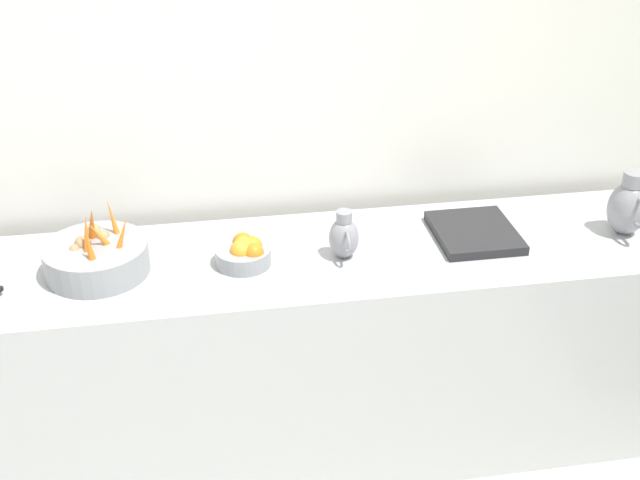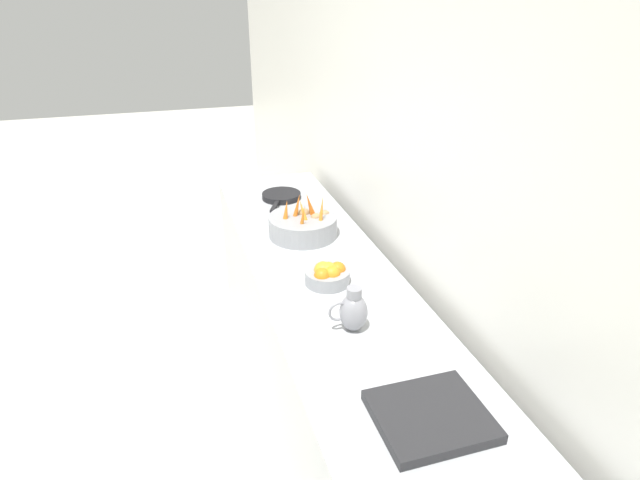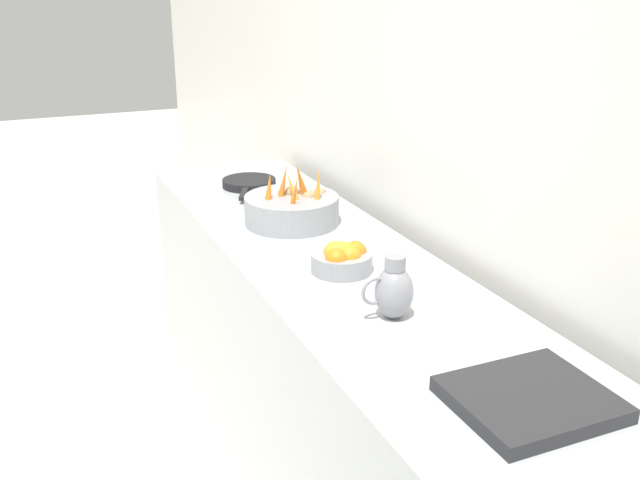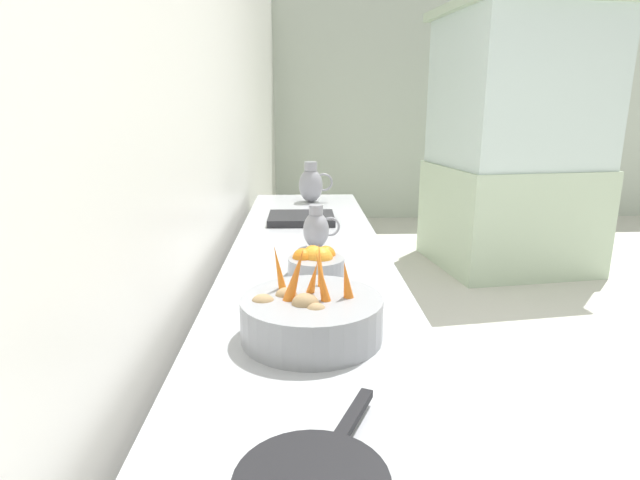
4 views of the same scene
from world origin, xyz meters
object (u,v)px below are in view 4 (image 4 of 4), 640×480
Objects in this scene: orange_bowl at (316,262)px; metal_pitcher_tall at (311,184)px; glass_block_booth at (515,143)px; metal_pitcher_short at (316,229)px; vegetable_colander at (311,316)px.

metal_pitcher_tall reaches higher than orange_bowl.
orange_bowl is 0.08× the size of glass_block_booth.
metal_pitcher_tall is at bearing 89.55° from orange_bowl.
glass_block_booth reaches higher than metal_pitcher_short.
orange_bowl is at bearing 86.97° from vegetable_colander.
glass_block_booth is at bearing 54.06° from metal_pitcher_short.
vegetable_colander is at bearing -91.13° from metal_pitcher_tall.
metal_pitcher_tall is 1.09m from metal_pitcher_short.
glass_block_booth is at bearing 39.04° from metal_pitcher_tall.
metal_pitcher_short is (0.04, 0.87, 0.02)m from vegetable_colander.
orange_bowl is 0.36m from metal_pitcher_short.
metal_pitcher_tall is at bearing 88.87° from vegetable_colander.
orange_bowl is 1.09× the size of metal_pitcher_short.
metal_pitcher_tall is 2.49m from glass_block_booth.
glass_block_booth is (1.93, 2.66, 0.18)m from metal_pitcher_short.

